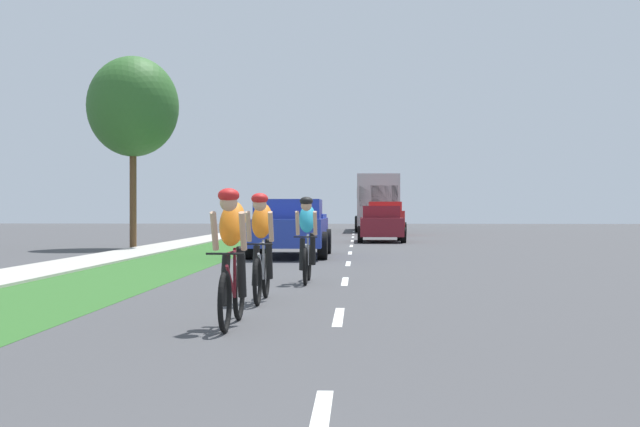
% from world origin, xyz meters
% --- Properties ---
extents(ground_plane, '(120.00, 120.00, 0.00)m').
position_xyz_m(ground_plane, '(0.00, 20.00, 0.00)').
color(ground_plane, '#424244').
extents(grass_verge, '(2.62, 70.00, 0.01)m').
position_xyz_m(grass_verge, '(-4.54, 20.00, 0.00)').
color(grass_verge, '#2D6026').
rests_on(grass_verge, ground_plane).
extents(sidewalk_concrete, '(1.72, 70.00, 0.10)m').
position_xyz_m(sidewalk_concrete, '(-6.71, 20.00, 0.00)').
color(sidewalk_concrete, '#B2ADA3').
rests_on(sidewalk_concrete, ground_plane).
extents(lane_markings_center, '(0.12, 52.71, 0.01)m').
position_xyz_m(lane_markings_center, '(0.00, 24.00, 0.00)').
color(lane_markings_center, white).
rests_on(lane_markings_center, ground_plane).
extents(cyclist_lead, '(0.42, 1.72, 1.58)m').
position_xyz_m(cyclist_lead, '(-1.20, 7.82, 0.81)').
color(cyclist_lead, black).
rests_on(cyclist_lead, ground_plane).
extents(cyclist_trailing, '(0.42, 1.72, 1.58)m').
position_xyz_m(cyclist_trailing, '(-1.16, 10.35, 0.81)').
color(cyclist_trailing, black).
rests_on(cyclist_trailing, ground_plane).
extents(cyclist_distant, '(0.42, 1.72, 1.58)m').
position_xyz_m(cyclist_distant, '(-0.69, 13.48, 0.81)').
color(cyclist_distant, black).
rests_on(cyclist_distant, ground_plane).
extents(pickup_blue, '(2.22, 5.10, 1.64)m').
position_xyz_m(pickup_blue, '(-1.69, 21.96, 0.83)').
color(pickup_blue, '#23389E').
rests_on(pickup_blue, ground_plane).
extents(sedan_maroon, '(1.98, 4.30, 1.52)m').
position_xyz_m(sedan_maroon, '(1.22, 33.37, 0.77)').
color(sedan_maroon, maroon).
rests_on(sedan_maroon, ground_plane).
extents(suv_red, '(2.15, 4.70, 1.79)m').
position_xyz_m(suv_red, '(1.68, 42.53, 0.95)').
color(suv_red, red).
rests_on(suv_red, ground_plane).
extents(bus_silver, '(2.78, 11.60, 3.48)m').
position_xyz_m(bus_silver, '(1.45, 51.76, 1.98)').
color(bus_silver, '#A5A8AD').
rests_on(bus_silver, ground_plane).
extents(street_tree_near, '(3.20, 3.20, 6.75)m').
position_xyz_m(street_tree_near, '(-7.66, 26.91, 4.97)').
color(street_tree_near, brown).
rests_on(street_tree_near, ground_plane).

